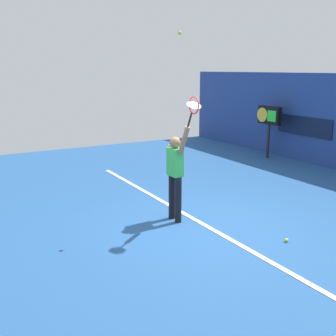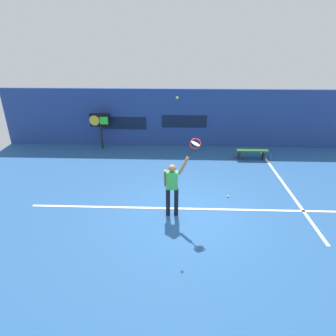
{
  "view_description": "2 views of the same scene",
  "coord_description": "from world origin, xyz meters",
  "px_view_note": "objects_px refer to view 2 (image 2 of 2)",
  "views": [
    {
      "loc": [
        6.27,
        -4.15,
        2.96
      ],
      "look_at": [
        -0.75,
        -0.14,
        1.01
      ],
      "focal_mm": 44.19,
      "sensor_mm": 36.0,
      "label": 1
    },
    {
      "loc": [
        -0.28,
        -7.65,
        4.95
      ],
      "look_at": [
        -0.59,
        0.4,
        1.34
      ],
      "focal_mm": 30.63,
      "sensor_mm": 36.0,
      "label": 2
    }
  ],
  "objects_px": {
    "tennis_racket": "(195,145)",
    "scoreboard_clock": "(100,122)",
    "tennis_player": "(172,186)",
    "tennis_ball": "(177,98)",
    "court_bench": "(252,152)",
    "spare_ball": "(228,196)",
    "water_bottle": "(271,157)"
  },
  "relations": [
    {
      "from": "court_bench",
      "to": "scoreboard_clock",
      "type": "bearing_deg",
      "value": 171.16
    },
    {
      "from": "spare_ball",
      "to": "tennis_racket",
      "type": "bearing_deg",
      "value": -138.12
    },
    {
      "from": "tennis_player",
      "to": "water_bottle",
      "type": "height_order",
      "value": "tennis_player"
    },
    {
      "from": "tennis_player",
      "to": "tennis_racket",
      "type": "height_order",
      "value": "tennis_racket"
    },
    {
      "from": "tennis_ball",
      "to": "scoreboard_clock",
      "type": "distance_m",
      "value": 7.24
    },
    {
      "from": "water_bottle",
      "to": "tennis_player",
      "type": "bearing_deg",
      "value": -132.74
    },
    {
      "from": "tennis_player",
      "to": "court_bench",
      "type": "xyz_separation_m",
      "value": [
        3.48,
        4.7,
        -0.67
      ]
    },
    {
      "from": "tennis_ball",
      "to": "spare_ball",
      "type": "distance_m",
      "value": 4.13
    },
    {
      "from": "tennis_player",
      "to": "tennis_racket",
      "type": "relative_size",
      "value": 3.16
    },
    {
      "from": "tennis_racket",
      "to": "scoreboard_clock",
      "type": "xyz_separation_m",
      "value": [
        -4.22,
        5.81,
        -0.95
      ]
    },
    {
      "from": "tennis_ball",
      "to": "tennis_player",
      "type": "bearing_deg",
      "value": -175.16
    },
    {
      "from": "scoreboard_clock",
      "to": "water_bottle",
      "type": "relative_size",
      "value": 7.25
    },
    {
      "from": "scoreboard_clock",
      "to": "court_bench",
      "type": "relative_size",
      "value": 1.24
    },
    {
      "from": "tennis_ball",
      "to": "spare_ball",
      "type": "xyz_separation_m",
      "value": [
        1.78,
        1.13,
        -3.55
      ]
    },
    {
      "from": "tennis_player",
      "to": "tennis_ball",
      "type": "relative_size",
      "value": 28.74
    },
    {
      "from": "tennis_player",
      "to": "scoreboard_clock",
      "type": "relative_size",
      "value": 1.12
    },
    {
      "from": "tennis_player",
      "to": "scoreboard_clock",
      "type": "height_order",
      "value": "tennis_player"
    },
    {
      "from": "tennis_racket",
      "to": "court_bench",
      "type": "xyz_separation_m",
      "value": [
        2.87,
        4.7,
        -1.97
      ]
    },
    {
      "from": "tennis_racket",
      "to": "scoreboard_clock",
      "type": "height_order",
      "value": "tennis_racket"
    },
    {
      "from": "tennis_player",
      "to": "tennis_ball",
      "type": "height_order",
      "value": "tennis_ball"
    },
    {
      "from": "court_bench",
      "to": "water_bottle",
      "type": "distance_m",
      "value": 0.89
    },
    {
      "from": "spare_ball",
      "to": "court_bench",
      "type": "bearing_deg",
      "value": 65.97
    },
    {
      "from": "tennis_racket",
      "to": "scoreboard_clock",
      "type": "bearing_deg",
      "value": 126.03
    },
    {
      "from": "tennis_racket",
      "to": "tennis_ball",
      "type": "distance_m",
      "value": 1.37
    },
    {
      "from": "court_bench",
      "to": "tennis_ball",
      "type": "bearing_deg",
      "value": -125.68
    },
    {
      "from": "scoreboard_clock",
      "to": "spare_ball",
      "type": "relative_size",
      "value": 25.58
    },
    {
      "from": "tennis_player",
      "to": "scoreboard_clock",
      "type": "distance_m",
      "value": 6.84
    },
    {
      "from": "tennis_racket",
      "to": "spare_ball",
      "type": "bearing_deg",
      "value": 41.88
    },
    {
      "from": "scoreboard_clock",
      "to": "court_bench",
      "type": "distance_m",
      "value": 7.25
    },
    {
      "from": "scoreboard_clock",
      "to": "court_bench",
      "type": "height_order",
      "value": "scoreboard_clock"
    },
    {
      "from": "water_bottle",
      "to": "tennis_racket",
      "type": "bearing_deg",
      "value": -128.41
    },
    {
      "from": "court_bench",
      "to": "spare_ball",
      "type": "height_order",
      "value": "court_bench"
    }
  ]
}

